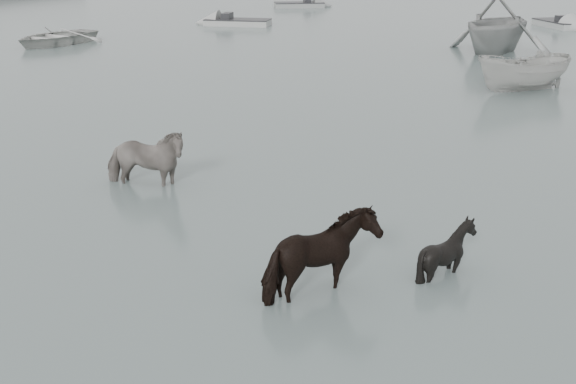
# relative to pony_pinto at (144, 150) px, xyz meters

# --- Properties ---
(ground) EXTENTS (140.00, 140.00, 0.00)m
(ground) POSITION_rel_pony_pinto_xyz_m (3.46, -2.55, -0.83)
(ground) COLOR #556562
(ground) RESTS_ON ground
(pony_pinto) EXTENTS (2.14, 1.40, 1.67)m
(pony_pinto) POSITION_rel_pony_pinto_xyz_m (0.00, 0.00, 0.00)
(pony_pinto) COLOR black
(pony_pinto) RESTS_ON ground
(pony_dark) EXTENTS (1.49, 1.69, 1.58)m
(pony_dark) POSITION_rel_pony_pinto_xyz_m (5.60, -3.08, -0.04)
(pony_dark) COLOR black
(pony_dark) RESTS_ON ground
(pony_black) EXTENTS (1.38, 1.31, 1.21)m
(pony_black) POSITION_rel_pony_pinto_xyz_m (7.11, -1.42, -0.23)
(pony_black) COLOR black
(pony_black) RESTS_ON ground
(rowboat_lead) EXTENTS (3.74, 4.98, 0.98)m
(rowboat_lead) POSITION_rel_pony_pinto_xyz_m (-17.35, 15.96, -0.34)
(rowboat_lead) COLOR silver
(rowboat_lead) RESTS_ON ground
(rowboat_trail) EXTENTS (5.92, 6.56, 3.03)m
(rowboat_trail) POSITION_rel_pony_pinto_xyz_m (3.34, 22.99, 0.68)
(rowboat_trail) COLOR #9FA19F
(rowboat_trail) RESTS_ON ground
(boat_small) EXTENTS (3.71, 3.89, 1.51)m
(boat_small) POSITION_rel_pony_pinto_xyz_m (5.91, 14.29, -0.08)
(boat_small) COLOR #B5B5B0
(boat_small) RESTS_ON ground
(skiff_outer) EXTENTS (5.70, 2.94, 0.75)m
(skiff_outer) POSITION_rel_pony_pinto_xyz_m (-12.99, 27.04, -0.46)
(skiff_outer) COLOR #AFAFAA
(skiff_outer) RESTS_ON ground
(skiff_mid) EXTENTS (4.25, 4.73, 0.75)m
(skiff_mid) POSITION_rel_pony_pinto_xyz_m (4.89, 34.74, -0.46)
(skiff_mid) COLOR #A7AAA7
(skiff_mid) RESTS_ON ground
(skiff_far) EXTENTS (5.21, 4.15, 0.75)m
(skiff_far) POSITION_rel_pony_pinto_xyz_m (-14.45, 39.11, -0.46)
(skiff_far) COLOR gray
(skiff_far) RESTS_ON ground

